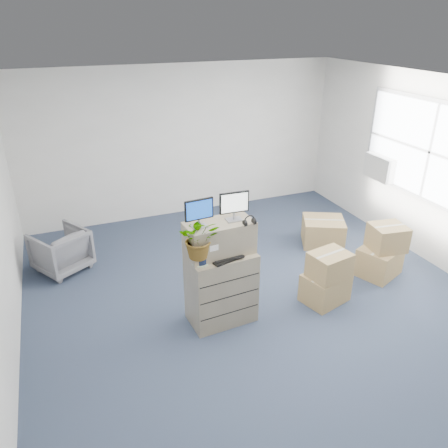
% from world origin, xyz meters
% --- Properties ---
extents(ground, '(7.00, 7.00, 0.00)m').
position_xyz_m(ground, '(0.00, 0.00, 0.00)').
color(ground, '#243041').
rests_on(ground, ground).
extents(wall_back, '(6.00, 0.02, 2.80)m').
position_xyz_m(wall_back, '(0.00, 3.51, 1.40)').
color(wall_back, silver).
rests_on(wall_back, ground).
extents(window, '(0.07, 2.72, 1.52)m').
position_xyz_m(window, '(2.96, 0.50, 1.70)').
color(window, '#9A9A9D').
rests_on(window, wall_right).
extents(ac_unit, '(0.24, 0.60, 0.40)m').
position_xyz_m(ac_unit, '(2.87, 1.40, 1.20)').
color(ac_unit, beige).
rests_on(ac_unit, wall_right).
extents(filing_cabinet_lower, '(0.84, 0.55, 0.94)m').
position_xyz_m(filing_cabinet_lower, '(-0.59, 0.04, 0.47)').
color(filing_cabinet_lower, '#84745B').
rests_on(filing_cabinet_lower, ground).
extents(filing_cabinet_upper, '(0.83, 0.46, 0.40)m').
position_xyz_m(filing_cabinet_upper, '(-0.60, 0.08, 1.15)').
color(filing_cabinet_upper, '#84745B').
rests_on(filing_cabinet_upper, filing_cabinet_lower).
extents(monitor_left, '(0.35, 0.15, 0.34)m').
position_xyz_m(monitor_left, '(-0.85, 0.06, 1.54)').
color(monitor_left, '#99999E').
rests_on(monitor_left, filing_cabinet_upper).
extents(monitor_right, '(0.36, 0.14, 0.35)m').
position_xyz_m(monitor_right, '(-0.41, 0.08, 1.55)').
color(monitor_right, '#99999E').
rests_on(monitor_right, filing_cabinet_upper).
extents(headphones, '(0.14, 0.03, 0.14)m').
position_xyz_m(headphones, '(-0.29, -0.08, 1.39)').
color(headphones, black).
rests_on(headphones, filing_cabinet_upper).
extents(keyboard, '(0.43, 0.26, 0.02)m').
position_xyz_m(keyboard, '(-0.57, -0.10, 0.96)').
color(keyboard, black).
rests_on(keyboard, filing_cabinet_lower).
extents(mouse, '(0.09, 0.06, 0.03)m').
position_xyz_m(mouse, '(-0.24, -0.03, 0.96)').
color(mouse, silver).
rests_on(mouse, filing_cabinet_lower).
extents(water_bottle, '(0.07, 0.07, 0.25)m').
position_xyz_m(water_bottle, '(-0.54, 0.13, 1.07)').
color(water_bottle, gray).
rests_on(water_bottle, filing_cabinet_lower).
extents(phone_dock, '(0.05, 0.04, 0.11)m').
position_xyz_m(phone_dock, '(-0.67, 0.04, 0.98)').
color(phone_dock, silver).
rests_on(phone_dock, filing_cabinet_lower).
extents(external_drive, '(0.17, 0.13, 0.05)m').
position_xyz_m(external_drive, '(-0.31, 0.18, 0.97)').
color(external_drive, black).
rests_on(external_drive, filing_cabinet_lower).
extents(tissue_box, '(0.24, 0.13, 0.09)m').
position_xyz_m(tissue_box, '(-0.31, 0.18, 1.04)').
color(tissue_box, '#419CDE').
rests_on(tissue_box, external_drive).
extents(potted_plant, '(0.57, 0.60, 0.47)m').
position_xyz_m(potted_plant, '(-0.90, -0.07, 1.21)').
color(potted_plant, '#A3B693').
rests_on(potted_plant, filing_cabinet_lower).
extents(office_chair, '(0.94, 0.92, 0.72)m').
position_xyz_m(office_chair, '(-2.40, 2.07, 0.36)').
color(office_chair, slate).
rests_on(office_chair, ground).
extents(cardboard_boxes, '(1.84, 2.14, 0.81)m').
position_xyz_m(cardboard_boxes, '(1.57, 0.43, 0.32)').
color(cardboard_boxes, '#A5874F').
rests_on(cardboard_boxes, ground).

